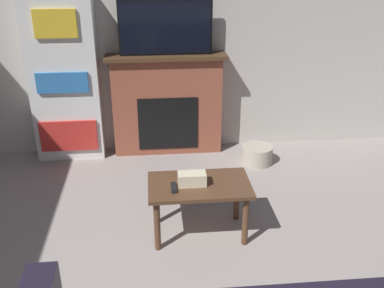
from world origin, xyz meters
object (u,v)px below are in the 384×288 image
Objects in this scene: fireplace at (167,104)px; storage_basket at (257,155)px; tv at (166,28)px; coffee_table at (199,192)px; bookshelf at (64,79)px.

fireplace is 3.93× the size of storage_basket.
coffee_table is (0.18, -1.61, -1.01)m from tv.
bookshelf is at bearing -179.85° from tv.
coffee_table is at bearing -83.71° from tv.
tv is at bearing 96.29° from coffee_table.
storage_basket is at bearing 57.89° from coffee_table.
bookshelf is at bearing 169.20° from storage_basket.
fireplace is at bearing 156.65° from storage_basket.
storage_basket is at bearing -23.35° from fireplace.
tv is at bearing 0.15° from bookshelf.
coffee_table is 2.10m from bookshelf.
fireplace is at bearing 90.00° from tv.
tv is 2.94× the size of storage_basket.
bookshelf is at bearing 127.92° from coffee_table.
bookshelf is (-1.08, -0.00, -0.52)m from tv.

